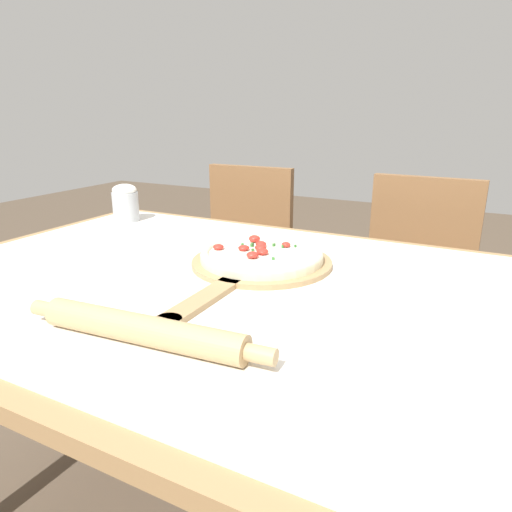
% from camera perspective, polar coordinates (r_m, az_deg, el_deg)
% --- Properties ---
extents(dining_table, '(1.39, 1.00, 0.76)m').
position_cam_1_polar(dining_table, '(1.04, -5.22, -8.14)').
color(dining_table, '#A87F51').
rests_on(dining_table, ground_plane).
extents(towel_cloth, '(1.31, 0.92, 0.00)m').
position_cam_1_polar(towel_cloth, '(1.00, -5.38, -2.84)').
color(towel_cloth, silver).
rests_on(towel_cloth, dining_table).
extents(pizza_peel, '(0.33, 0.55, 0.01)m').
position_cam_1_polar(pizza_peel, '(1.06, 0.06, -1.20)').
color(pizza_peel, tan).
rests_on(pizza_peel, towel_cloth).
extents(pizza, '(0.29, 0.29, 0.04)m').
position_cam_1_polar(pizza, '(1.07, 0.71, 0.19)').
color(pizza, beige).
rests_on(pizza, pizza_peel).
extents(rolling_pin, '(0.44, 0.07, 0.05)m').
position_cam_1_polar(rolling_pin, '(0.74, -14.02, -8.91)').
color(rolling_pin, tan).
rests_on(rolling_pin, towel_cloth).
extents(chair_left, '(0.41, 0.41, 0.90)m').
position_cam_1_polar(chair_left, '(1.94, -1.87, -0.24)').
color(chair_left, brown).
rests_on(chair_left, ground_plane).
extents(chair_right, '(0.41, 0.41, 0.90)m').
position_cam_1_polar(chair_right, '(1.73, 19.03, -3.51)').
color(chair_right, brown).
rests_on(chair_right, ground_plane).
extents(flour_cup, '(0.08, 0.08, 0.12)m').
position_cam_1_polar(flour_cup, '(1.56, -16.01, 6.46)').
color(flour_cup, '#B2B7BC').
rests_on(flour_cup, towel_cloth).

